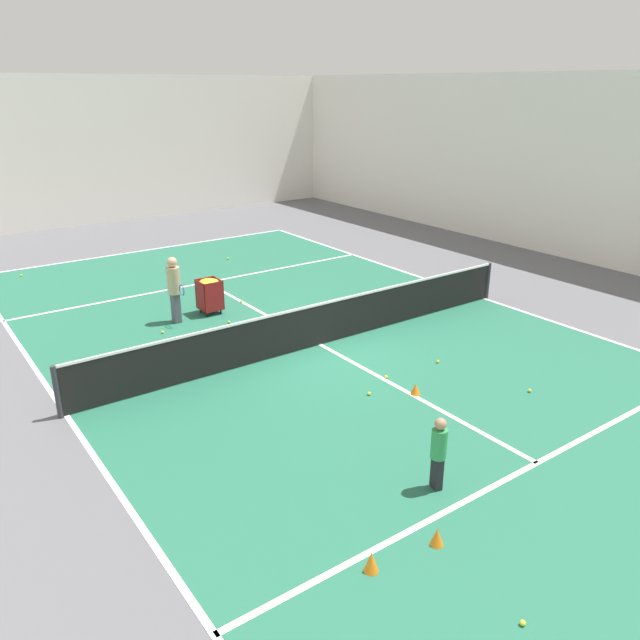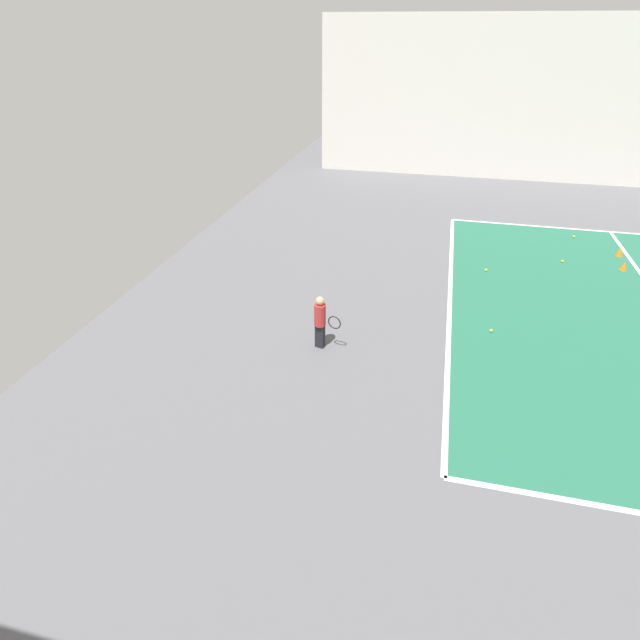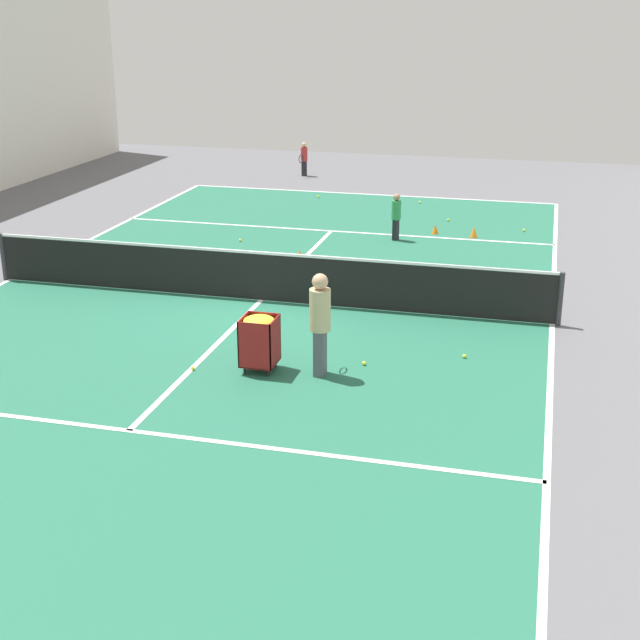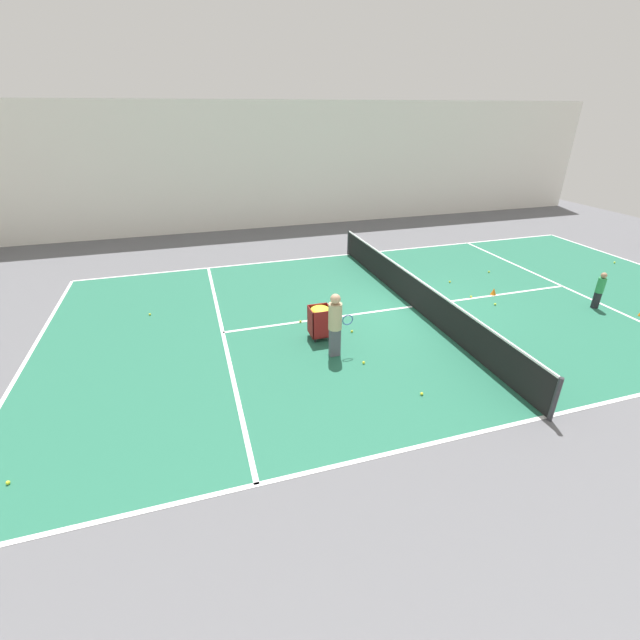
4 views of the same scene
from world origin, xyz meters
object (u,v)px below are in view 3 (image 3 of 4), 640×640
(coach_at_net, at_px, (320,318))
(training_cone_1, at_px, (435,229))
(ball_cart, at_px, (259,333))
(tennis_net, at_px, (260,276))
(training_cone_0, at_px, (299,255))
(player_near_baseline, at_px, (304,157))
(child_midcourt, at_px, (396,214))

(coach_at_net, xyz_separation_m, training_cone_1, (-0.58, -9.70, -0.84))
(ball_cart, relative_size, training_cone_1, 3.66)
(tennis_net, bearing_deg, training_cone_0, -88.79)
(player_near_baseline, xyz_separation_m, child_midcourt, (-4.58, 7.90, 0.02))
(tennis_net, distance_m, training_cone_0, 3.13)
(tennis_net, relative_size, ball_cart, 12.52)
(coach_at_net, distance_m, child_midcourt, 8.82)
(child_midcourt, distance_m, training_cone_0, 3.06)
(player_near_baseline, height_order, training_cone_1, player_near_baseline)
(child_midcourt, relative_size, ball_cart, 1.27)
(player_near_baseline, height_order, ball_cart, player_near_baseline)
(ball_cart, bearing_deg, child_midcourt, -94.40)
(tennis_net, relative_size, player_near_baseline, 10.19)
(coach_at_net, xyz_separation_m, training_cone_0, (2.16, -6.44, -0.85))
(tennis_net, bearing_deg, player_near_baseline, -78.23)
(coach_at_net, bearing_deg, player_near_baseline, 16.47)
(ball_cart, xyz_separation_m, training_cone_0, (1.17, -6.53, -0.54))
(coach_at_net, height_order, training_cone_1, coach_at_net)
(ball_cart, xyz_separation_m, training_cone_1, (-1.57, -9.79, -0.53))
(ball_cart, height_order, training_cone_0, ball_cart)
(player_near_baseline, distance_m, child_midcourt, 9.13)
(child_midcourt, xyz_separation_m, training_cone_0, (1.85, 2.38, -0.56))
(player_near_baseline, xyz_separation_m, coach_at_net, (-4.88, 16.71, 0.32))
(player_near_baseline, height_order, coach_at_net, coach_at_net)
(coach_at_net, height_order, ball_cart, coach_at_net)
(child_midcourt, xyz_separation_m, training_cone_1, (-0.89, -0.89, -0.55))
(tennis_net, xyz_separation_m, coach_at_net, (-2.09, 3.33, 0.44))
(training_cone_0, relative_size, training_cone_1, 0.91)
(child_midcourt, bearing_deg, tennis_net, -4.79)
(player_near_baseline, bearing_deg, training_cone_0, 30.00)
(tennis_net, distance_m, ball_cart, 3.60)
(training_cone_0, bearing_deg, coach_at_net, 108.53)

